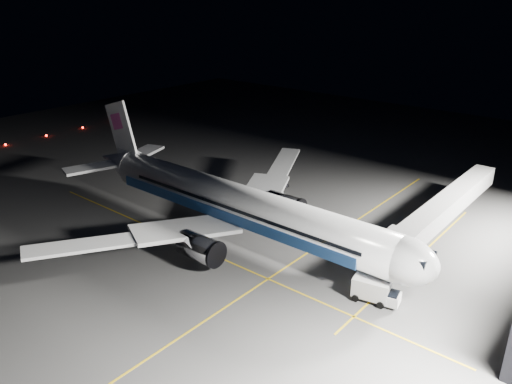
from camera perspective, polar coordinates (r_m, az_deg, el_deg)
The scene contains 12 objects.
ground at distance 72.21m, azimuth -1.86°, elevation -5.28°, with size 200.00×200.00×0.00m, color #4C4C4F.
guide_line_main at distance 66.76m, azimuth 4.63°, elevation -7.78°, with size 0.25×80.00×0.01m, color gold.
guide_line_cross at distance 68.39m, azimuth -5.22°, elevation -7.03°, with size 70.00×0.25×0.01m, color gold.
guide_line_side at distance 69.76m, azimuth 17.64°, elevation -7.45°, with size 0.25×40.00×0.01m, color gold.
airliner at distance 70.65m, azimuth -2.57°, elevation -1.29°, with size 61.48×54.22×16.64m.
jet_bridge at distance 74.70m, azimuth 20.48°, elevation -1.90°, with size 3.60×34.40×6.30m.
taxiway_lights at distance 128.66m, azimuth -26.72°, elevation 4.86°, with size 0.44×60.44×0.44m.
service_truck at distance 59.38m, azimuth 13.49°, elevation -10.88°, with size 5.67×3.18×2.74m.
baggage_tug at distance 90.10m, azimuth 2.70°, elevation 1.08°, with size 2.85×2.34×1.98m.
safety_cone_a at distance 76.64m, azimuth 6.58°, elevation -3.51°, with size 0.34×0.34×0.51m, color orange.
safety_cone_b at distance 76.64m, azimuth -1.57°, elevation -3.35°, with size 0.36×0.36×0.55m, color orange.
safety_cone_c at distance 76.97m, azimuth -1.31°, elevation -3.17°, with size 0.45×0.45×0.67m, color orange.
Camera 1 is at (42.85, -47.73, 33.16)m, focal length 35.00 mm.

